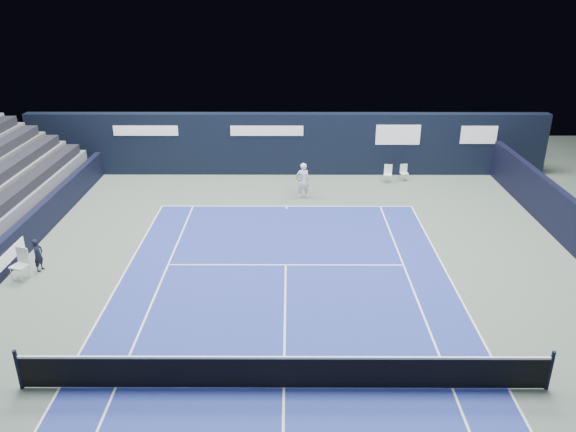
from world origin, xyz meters
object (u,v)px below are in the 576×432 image
object	(u,v)px
folding_chair_back_a	(388,172)
tennis_net	(284,371)
tennis_player	(303,180)
line_judge_chair	(21,262)
folding_chair_back_b	(404,171)

from	to	relation	value
folding_chair_back_a	tennis_net	size ratio (longest dim) A/B	0.07
folding_chair_back_a	tennis_net	distance (m)	15.93
tennis_net	tennis_player	xyz separation A→B (m)	(0.73, 13.00, 0.31)
tennis_player	line_judge_chair	bearing A→B (deg)	-141.41
line_judge_chair	folding_chair_back_b	bearing A→B (deg)	53.88
folding_chair_back_a	tennis_net	world-z (taller)	tennis_net
folding_chair_back_b	tennis_player	bearing A→B (deg)	-162.99
folding_chair_back_b	tennis_player	xyz separation A→B (m)	(-5.05, -2.39, 0.36)
folding_chair_back_b	tennis_net	distance (m)	16.44
line_judge_chair	tennis_net	xyz separation A→B (m)	(8.74, -5.45, -0.11)
folding_chair_back_b	tennis_player	distance (m)	5.60
folding_chair_back_a	line_judge_chair	distance (m)	16.77
folding_chair_back_a	tennis_net	xyz separation A→B (m)	(-4.94, -15.14, 0.01)
line_judge_chair	tennis_net	size ratio (longest dim) A/B	0.08
tennis_net	folding_chair_back_b	bearing A→B (deg)	69.42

